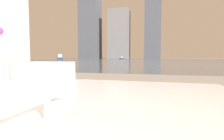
% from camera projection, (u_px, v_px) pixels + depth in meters
% --- Properties ---
extents(faucet_far, '(0.04, 0.19, 0.08)m').
position_uv_depth(faucet_far, '(35.00, 103.00, 0.36)').
color(faucet_far, silver).
rests_on(faucet_far, bathtub).
extents(towel_stack, '(0.30, 0.20, 0.12)m').
position_uv_depth(towel_stack, '(46.00, 72.00, 1.07)').
color(towel_stack, white).
rests_on(towel_stack, bathtub).
extents(harbor_water, '(180.00, 110.00, 0.01)m').
position_uv_depth(harbor_water, '(159.00, 60.00, 59.91)').
color(harbor_water, slate).
rests_on(harbor_water, ground_plane).
extents(harbor_boat_1, '(3.67, 4.58, 1.67)m').
position_uv_depth(harbor_boat_1, '(60.00, 58.00, 50.59)').
color(harbor_boat_1, navy).
rests_on(harbor_boat_1, harbor_water).
extents(harbor_boat_2, '(2.11, 3.65, 1.29)m').
position_uv_depth(harbor_boat_2, '(16.00, 59.00, 27.38)').
color(harbor_boat_2, '#2D2D33').
rests_on(harbor_boat_2, harbor_water).
extents(harbor_boat_3, '(1.48, 3.18, 1.15)m').
position_uv_depth(harbor_boat_3, '(122.00, 58.00, 77.60)').
color(harbor_boat_3, navy).
rests_on(harbor_boat_3, harbor_water).
extents(skyline_tower_0, '(13.21, 13.03, 64.16)m').
position_uv_depth(skyline_tower_0, '(90.00, 14.00, 124.42)').
color(skyline_tower_0, '#4C515B').
rests_on(skyline_tower_0, ground_plane).
extents(skyline_tower_1, '(13.55, 12.06, 33.00)m').
position_uv_depth(skyline_tower_1, '(119.00, 35.00, 119.83)').
color(skyline_tower_1, slate).
rests_on(skyline_tower_1, ground_plane).
extents(skyline_tower_2, '(10.11, 13.92, 65.10)m').
position_uv_depth(skyline_tower_2, '(153.00, 8.00, 112.63)').
color(skyline_tower_2, '#4C515B').
rests_on(skyline_tower_2, ground_plane).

